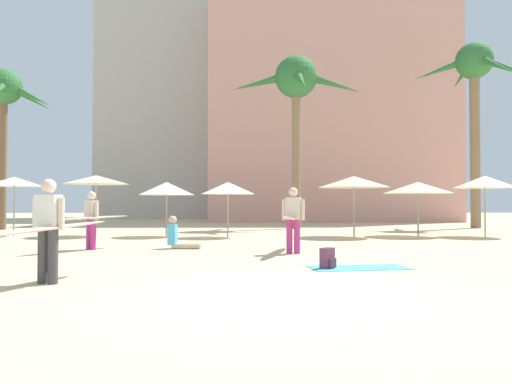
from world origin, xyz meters
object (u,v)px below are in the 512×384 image
object	(u,v)px
person_near_right	(90,218)
backpack	(328,259)
palm_tree_left	(475,79)
cafe_umbrella_2	(485,182)
palm_tree_far_left	(4,96)
cafe_umbrella_3	(418,188)
cafe_umbrella_6	(96,180)
beach_towel	(359,268)
palm_tree_center	(296,86)
cafe_umbrella_4	(14,182)
person_near_left	(45,227)
person_far_right	(293,218)
cafe_umbrella_0	(354,182)
person_mid_right	(178,237)
cafe_umbrella_1	(167,189)
cafe_umbrella_5	(228,188)

from	to	relation	value
person_near_right	backpack	bearing A→B (deg)	-83.84
palm_tree_left	cafe_umbrella_2	bearing A→B (deg)	-113.12
palm_tree_far_left	cafe_umbrella_3	distance (m)	20.25
cafe_umbrella_6	beach_towel	xyz separation A→B (m)	(8.22, -9.82, -2.24)
palm_tree_center	cafe_umbrella_2	bearing A→B (deg)	-43.23
palm_tree_center	cafe_umbrella_4	world-z (taller)	palm_tree_center
palm_tree_far_left	person_near_right	size ratio (longest dim) A/B	3.09
palm_tree_center	person_near_left	distance (m)	19.40
backpack	person_far_right	xyz separation A→B (m)	(-0.39, 3.07, 0.73)
cafe_umbrella_0	cafe_umbrella_3	size ratio (longest dim) A/B	1.02
cafe_umbrella_0	cafe_umbrella_2	xyz separation A→B (m)	(5.16, 0.02, 0.00)
palm_tree_left	person_mid_right	xyz separation A→B (m)	(-14.18, -11.40, -7.57)
cafe_umbrella_1	person_far_right	distance (m)	7.93
cafe_umbrella_3	cafe_umbrella_0	bearing A→B (deg)	-172.47
cafe_umbrella_1	person_far_right	xyz separation A→B (m)	(4.33, -6.57, -0.96)
cafe_umbrella_1	cafe_umbrella_2	distance (m)	12.50
palm_tree_left	cafe_umbrella_2	world-z (taller)	palm_tree_left
cafe_umbrella_5	person_far_right	bearing A→B (deg)	-72.77
cafe_umbrella_3	cafe_umbrella_5	xyz separation A→B (m)	(-7.53, -0.31, -0.03)
cafe_umbrella_2	cafe_umbrella_3	world-z (taller)	cafe_umbrella_2
beach_towel	person_mid_right	distance (m)	6.05
cafe_umbrella_0	cafe_umbrella_4	distance (m)	13.51
palm_tree_far_left	palm_tree_center	bearing A→B (deg)	2.26
palm_tree_center	person_mid_right	bearing A→B (deg)	-112.68
palm_tree_left	palm_tree_center	world-z (taller)	palm_tree_left
cafe_umbrella_1	person_mid_right	distance (m)	5.56
cafe_umbrella_0	cafe_umbrella_3	bearing A→B (deg)	7.53
palm_tree_left	person_far_right	world-z (taller)	palm_tree_left
cafe_umbrella_6	person_near_right	size ratio (longest dim) A/B	0.99
palm_tree_left	person_near_left	bearing A→B (deg)	-131.24
person_far_right	cafe_umbrella_4	bearing A→B (deg)	-108.08
cafe_umbrella_6	beach_towel	size ratio (longest dim) A/B	1.30
cafe_umbrella_6	cafe_umbrella_3	bearing A→B (deg)	-1.89
cafe_umbrella_1	cafe_umbrella_5	world-z (taller)	cafe_umbrella_1
person_near_left	person_far_right	bearing A→B (deg)	-24.47
palm_tree_center	cafe_umbrella_6	size ratio (longest dim) A/B	3.51
cafe_umbrella_2	person_near_right	world-z (taller)	cafe_umbrella_2
backpack	person_far_right	bearing A→B (deg)	137.94
cafe_umbrella_0	backpack	bearing A→B (deg)	-105.90
cafe_umbrella_6	backpack	xyz separation A→B (m)	(7.57, -9.93, -2.05)
cafe_umbrella_2	beach_towel	distance (m)	11.73
cafe_umbrella_5	person_near_right	world-z (taller)	cafe_umbrella_5
person_far_right	person_near_left	xyz separation A→B (m)	(-4.47, -4.88, -0.01)
cafe_umbrella_2	cafe_umbrella_4	world-z (taller)	cafe_umbrella_2
cafe_umbrella_1	beach_towel	size ratio (longest dim) A/B	1.11
beach_towel	person_near_right	bearing A→B (deg)	149.17
backpack	palm_tree_left	bearing A→B (deg)	96.96
palm_tree_center	beach_towel	world-z (taller)	palm_tree_center
cafe_umbrella_6	palm_tree_left	bearing A→B (deg)	17.99
palm_tree_far_left	cafe_umbrella_2	distance (m)	22.67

